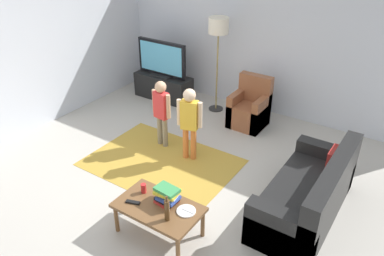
# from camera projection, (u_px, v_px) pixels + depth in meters

# --- Properties ---
(ground) EXTENTS (7.80, 7.80, 0.00)m
(ground) POSITION_uv_depth(u_px,v_px,m) (169.00, 185.00, 5.43)
(ground) COLOR #B2ADA3
(wall_back) EXTENTS (6.00, 0.12, 2.70)m
(wall_back) POSITION_uv_depth(u_px,v_px,m) (265.00, 40.00, 6.94)
(wall_back) COLOR silver
(wall_back) RESTS_ON ground
(wall_left) EXTENTS (0.12, 6.00, 2.70)m
(wall_left) POSITION_uv_depth(u_px,v_px,m) (18.00, 55.00, 6.21)
(wall_left) COLOR silver
(wall_left) RESTS_ON ground
(area_rug) EXTENTS (2.20, 1.60, 0.01)m
(area_rug) POSITION_uv_depth(u_px,v_px,m) (162.00, 162.00, 5.91)
(area_rug) COLOR #B28C33
(area_rug) RESTS_ON ground
(tv_stand) EXTENTS (1.20, 0.44, 0.50)m
(tv_stand) POSITION_uv_depth(u_px,v_px,m) (164.00, 87.00, 7.86)
(tv_stand) COLOR black
(tv_stand) RESTS_ON ground
(tv) EXTENTS (1.10, 0.28, 0.71)m
(tv) POSITION_uv_depth(u_px,v_px,m) (162.00, 59.00, 7.55)
(tv) COLOR black
(tv) RESTS_ON tv_stand
(couch) EXTENTS (0.80, 1.80, 0.86)m
(couch) POSITION_uv_depth(u_px,v_px,m) (311.00, 197.00, 4.76)
(couch) COLOR black
(couch) RESTS_ON ground
(armchair) EXTENTS (0.60, 0.60, 0.90)m
(armchair) POSITION_uv_depth(u_px,v_px,m) (250.00, 109.00, 6.85)
(armchair) COLOR brown
(armchair) RESTS_ON ground
(floor_lamp) EXTENTS (0.36, 0.36, 1.78)m
(floor_lamp) POSITION_uv_depth(u_px,v_px,m) (218.00, 31.00, 6.77)
(floor_lamp) COLOR #262626
(floor_lamp) RESTS_ON ground
(child_near_tv) EXTENTS (0.38, 0.18, 1.13)m
(child_near_tv) POSITION_uv_depth(u_px,v_px,m) (161.00, 108.00, 6.05)
(child_near_tv) COLOR gray
(child_near_tv) RESTS_ON ground
(child_center) EXTENTS (0.38, 0.20, 1.17)m
(child_center) POSITION_uv_depth(u_px,v_px,m) (190.00, 118.00, 5.69)
(child_center) COLOR orange
(child_center) RESTS_ON ground
(coffee_table) EXTENTS (1.00, 0.60, 0.42)m
(coffee_table) POSITION_uv_depth(u_px,v_px,m) (159.00, 209.00, 4.44)
(coffee_table) COLOR brown
(coffee_table) RESTS_ON ground
(book_stack) EXTENTS (0.29, 0.25, 0.20)m
(book_stack) POSITION_uv_depth(u_px,v_px,m) (167.00, 195.00, 4.43)
(book_stack) COLOR red
(book_stack) RESTS_ON coffee_table
(bottle) EXTENTS (0.06, 0.06, 0.32)m
(bottle) POSITION_uv_depth(u_px,v_px,m) (167.00, 210.00, 4.16)
(bottle) COLOR #4C3319
(bottle) RESTS_ON coffee_table
(tv_remote) EXTENTS (0.18, 0.10, 0.02)m
(tv_remote) POSITION_uv_depth(u_px,v_px,m) (133.00, 202.00, 4.46)
(tv_remote) COLOR black
(tv_remote) RESTS_ON coffee_table
(soda_can) EXTENTS (0.07, 0.07, 0.12)m
(soda_can) POSITION_uv_depth(u_px,v_px,m) (144.00, 188.00, 4.60)
(soda_can) COLOR red
(soda_can) RESTS_ON coffee_table
(plate) EXTENTS (0.22, 0.22, 0.02)m
(plate) POSITION_uv_depth(u_px,v_px,m) (186.00, 211.00, 4.33)
(plate) COLOR white
(plate) RESTS_ON coffee_table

